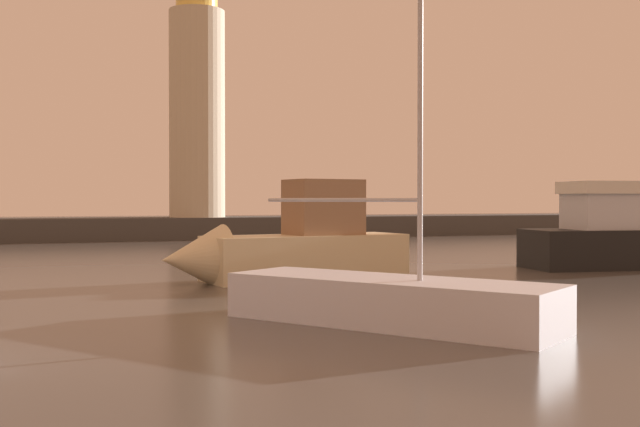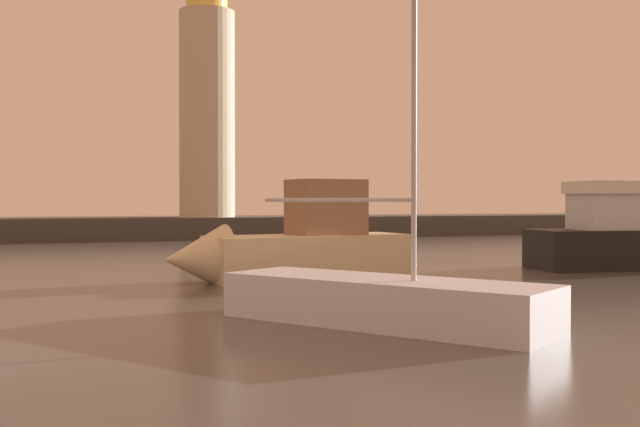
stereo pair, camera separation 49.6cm
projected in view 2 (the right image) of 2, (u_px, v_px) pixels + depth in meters
The scene contains 5 objects.
ground_plane at pixel (234, 272), 30.14m from camera, with size 220.00×220.00×0.00m, color #4C4742.
breakwater at pixel (149, 228), 55.35m from camera, with size 78.40×4.89×1.54m, color #423F3D.
lighthouse at pixel (207, 98), 56.56m from camera, with size 3.98×3.98×18.09m.
motorboat_1 at pixel (287, 248), 27.32m from camera, with size 9.13×3.62×3.79m.
sailboat_moored at pixel (384, 300), 17.48m from camera, with size 6.16×7.57×10.77m.
Camera 2 is at (-6.75, -2.80, 2.80)m, focal length 44.06 mm.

